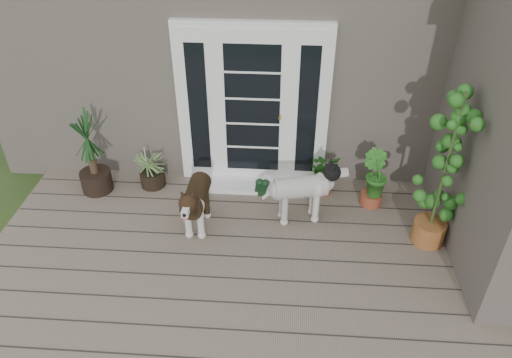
{
  "coord_description": "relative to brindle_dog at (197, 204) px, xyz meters",
  "views": [
    {
      "loc": [
        0.22,
        -2.84,
        3.95
      ],
      "look_at": [
        -0.1,
        1.75,
        0.7
      ],
      "focal_mm": 34.04,
      "sensor_mm": 36.0,
      "label": 1
    }
  ],
  "objects": [
    {
      "name": "deck",
      "position": [
        0.78,
        -1.14,
        -0.4
      ],
      "size": [
        6.2,
        4.6,
        0.12
      ],
      "primitive_type": "cube",
      "color": "#6B5B4C",
      "rests_on": "ground"
    },
    {
      "name": "house_main",
      "position": [
        0.78,
        3.11,
        1.09
      ],
      "size": [
        7.4,
        4.0,
        3.1
      ],
      "primitive_type": "cube",
      "color": "#665E54",
      "rests_on": "ground"
    },
    {
      "name": "door_unit",
      "position": [
        0.58,
        1.06,
        0.73
      ],
      "size": [
        1.9,
        0.14,
        2.15
      ],
      "primitive_type": "cube",
      "color": "white",
      "rests_on": "deck"
    },
    {
      "name": "door_step",
      "position": [
        0.58,
        0.86,
        -0.32
      ],
      "size": [
        1.6,
        0.4,
        0.05
      ],
      "primitive_type": "cube",
      "color": "white",
      "rests_on": "deck"
    },
    {
      "name": "brindle_dog",
      "position": [
        0.0,
        0.0,
        0.0
      ],
      "size": [
        0.38,
        0.83,
        0.68
      ],
      "primitive_type": null,
      "rotation": [
        0.0,
        0.0,
        3.11
      ],
      "color": "#312111",
      "rests_on": "deck"
    },
    {
      "name": "white_dog",
      "position": [
        1.2,
        0.23,
        0.01
      ],
      "size": [
        0.89,
        0.53,
        0.69
      ],
      "primitive_type": null,
      "rotation": [
        0.0,
        0.0,
        -1.35
      ],
      "color": "white",
      "rests_on": "deck"
    },
    {
      "name": "spider_plant",
      "position": [
        -0.75,
        0.8,
        -0.05
      ],
      "size": [
        0.66,
        0.66,
        0.58
      ],
      "primitive_type": null,
      "rotation": [
        0.0,
        0.0,
        -0.25
      ],
      "color": "#839D60",
      "rests_on": "deck"
    },
    {
      "name": "yucca",
      "position": [
        -1.46,
        0.65,
        0.21
      ],
      "size": [
        0.91,
        0.91,
        1.1
      ],
      "primitive_type": null,
      "rotation": [
        0.0,
        0.0,
        0.23
      ],
      "color": "black",
      "rests_on": "deck"
    },
    {
      "name": "herb_a",
      "position": [
        1.51,
        0.81,
        -0.1
      ],
      "size": [
        0.49,
        0.49,
        0.48
      ],
      "primitive_type": "imported",
      "rotation": [
        0.0,
        0.0,
        0.39
      ],
      "color": "#2B5D1A",
      "rests_on": "deck"
    },
    {
      "name": "herb_b",
      "position": [
        2.11,
        0.59,
        -0.07
      ],
      "size": [
        0.52,
        0.52,
        0.55
      ],
      "primitive_type": "imported",
      "rotation": [
        0.0,
        0.0,
        2.39
      ],
      "color": "#2A641C",
      "rests_on": "deck"
    },
    {
      "name": "herb_c",
      "position": [
        3.1,
        0.86,
        -0.04
      ],
      "size": [
        0.49,
        0.49,
        0.59
      ],
      "primitive_type": "imported",
      "rotation": [
        0.0,
        0.0,
        4.37
      ],
      "color": "#184D16",
      "rests_on": "deck"
    },
    {
      "name": "sapling",
      "position": [
        2.68,
        -0.07,
        0.63
      ],
      "size": [
        0.66,
        0.66,
        1.94
      ],
      "primitive_type": null,
      "rotation": [
        0.0,
        0.0,
        -0.16
      ],
      "color": "#29621C",
      "rests_on": "deck"
    },
    {
      "name": "clog_left",
      "position": [
        0.68,
        0.79,
        -0.3
      ],
      "size": [
        0.14,
        0.29,
        0.09
      ],
      "primitive_type": null,
      "rotation": [
        0.0,
        0.0,
        -0.01
      ],
      "color": "black",
      "rests_on": "deck"
    },
    {
      "name": "clog_right",
      "position": [
        0.74,
        0.77,
        -0.29
      ],
      "size": [
        0.19,
        0.32,
        0.09
      ],
      "primitive_type": null,
      "rotation": [
        0.0,
        0.0,
        -0.17
      ],
      "color": "black",
      "rests_on": "deck"
    }
  ]
}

